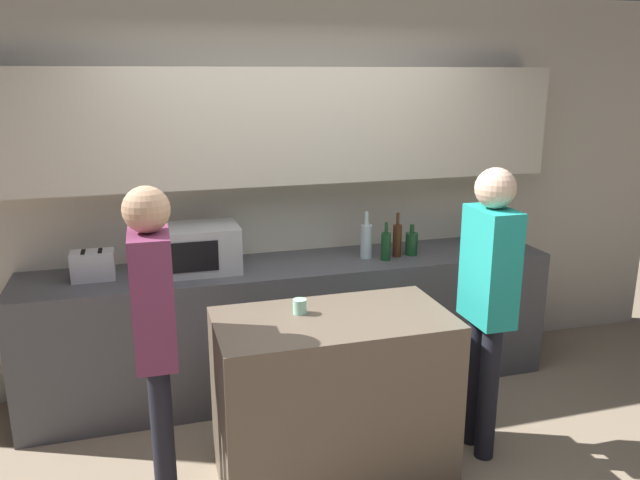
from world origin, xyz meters
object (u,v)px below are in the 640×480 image
at_px(potted_plant, 486,220).
at_px(bottle_1, 386,246).
at_px(bottle_2, 397,240).
at_px(microwave, 198,248).
at_px(toaster, 93,265).
at_px(bottle_3, 411,243).
at_px(person_center, 155,325).
at_px(bottle_0, 366,240).
at_px(person_left, 488,289).
at_px(cup_0, 300,306).

xyz_separation_m(potted_plant, bottle_1, (-0.84, -0.12, -0.10)).
height_order(bottle_1, bottle_2, bottle_2).
relative_size(microwave, bottle_1, 1.95).
distance_m(toaster, bottle_2, 2.02).
distance_m(bottle_1, bottle_3, 0.23).
distance_m(bottle_3, person_center, 2.06).
xyz_separation_m(bottle_0, bottle_2, (0.22, -0.03, -0.00)).
relative_size(microwave, person_center, 0.31).
xyz_separation_m(microwave, potted_plant, (2.10, 0.00, 0.05)).
bearing_deg(microwave, bottle_1, -5.51).
bearing_deg(bottle_1, person_center, -149.17).
xyz_separation_m(bottle_2, person_center, (-1.68, -1.00, -0.04)).
distance_m(potted_plant, bottle_3, 0.63).
bearing_deg(bottle_2, bottle_3, 2.60).
bearing_deg(person_center, bottle_2, 121.44).
xyz_separation_m(bottle_3, person_left, (-0.00, -1.02, 0.01)).
bearing_deg(toaster, bottle_3, -1.54).
relative_size(microwave, bottle_2, 1.66).
relative_size(microwave, bottle_3, 2.36).
height_order(microwave, cup_0, microwave).
height_order(bottle_0, person_center, person_center).
distance_m(bottle_1, person_center, 1.83).
bearing_deg(microwave, toaster, 179.86).
bearing_deg(bottle_1, microwave, 174.49).
distance_m(microwave, potted_plant, 2.11).
height_order(bottle_3, person_left, person_left).
distance_m(potted_plant, person_center, 2.64).
bearing_deg(bottle_2, cup_0, -135.82).
relative_size(cup_0, person_center, 0.05).
relative_size(potted_plant, bottle_1, 1.48).
distance_m(microwave, person_center, 1.11).
height_order(bottle_0, bottle_2, bottle_0).
xyz_separation_m(bottle_1, cup_0, (-0.83, -0.85, -0.04)).
bearing_deg(person_left, toaster, 63.60).
xyz_separation_m(toaster, bottle_0, (1.80, -0.03, 0.03)).
xyz_separation_m(toaster, person_center, (0.34, -1.06, -0.01)).
bearing_deg(cup_0, potted_plant, 30.23).
xyz_separation_m(microwave, bottle_2, (1.37, -0.06, -0.03)).
relative_size(bottle_0, bottle_3, 1.49).
bearing_deg(cup_0, person_center, -173.42).
height_order(bottle_0, person_left, person_left).
height_order(toaster, cup_0, toaster).
bearing_deg(cup_0, person_left, -5.66).
distance_m(potted_plant, bottle_1, 0.86).
xyz_separation_m(microwave, toaster, (-0.65, 0.00, -0.06)).
bearing_deg(toaster, bottle_2, -1.77).
bearing_deg(bottle_1, potted_plant, 8.30).
xyz_separation_m(bottle_0, person_center, (-1.46, -1.03, -0.04)).
bearing_deg(toaster, cup_0, -42.13).
height_order(microwave, person_center, person_center).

